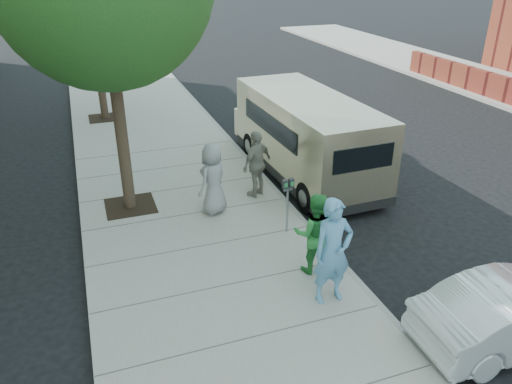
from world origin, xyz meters
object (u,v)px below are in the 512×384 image
person_striped_polo (257,164)px  parking_meter (288,194)px  person_officer (333,252)px  person_gray_shirt (213,179)px  van (305,135)px  person_green_shirt (314,233)px

person_striped_polo → parking_meter: bearing=57.4°
person_officer → parking_meter: bearing=85.0°
person_gray_shirt → van: bearing=168.9°
person_green_shirt → van: bearing=-93.2°
van → person_gray_shirt: van is taller
person_green_shirt → person_officer: bearing=103.3°
person_striped_polo → person_green_shirt: bearing=55.7°
parking_meter → person_green_shirt: person_green_shirt is taller
van → person_striped_polo: (-1.81, -1.07, -0.20)m
person_green_shirt → person_gray_shirt: size_ratio=0.96×
person_officer → person_green_shirt: bearing=83.7°
parking_meter → person_striped_polo: (-0.00, 1.97, -0.06)m
parking_meter → person_gray_shirt: 1.95m
van → parking_meter: bearing=-122.4°
parking_meter → person_green_shirt: size_ratio=0.77×
person_green_shirt → person_gray_shirt: (-1.18, 3.02, 0.03)m
person_green_shirt → parking_meter: bearing=-74.5°
person_green_shirt → person_striped_polo: size_ratio=0.96×
parking_meter → van: size_ratio=0.20×
van → person_officer: bearing=-111.7°
person_officer → person_striped_polo: 4.45m
van → person_officer: 5.87m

